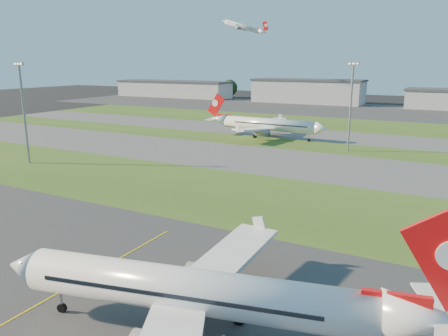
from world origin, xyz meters
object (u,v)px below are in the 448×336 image
Objects in this scene: airliner_parked at (196,293)px; airliner_taxiing at (268,125)px; light_mast_centre at (351,101)px; light_mast_west at (23,106)px.

airliner_parked is 115.00m from airliner_taxiing.
light_mast_centre is (30.03, -10.01, 10.21)m from airliner_taxiing.
airliner_taxiing is 1.63× the size of light_mast_west.
airliner_taxiing is at bearing 161.56° from light_mast_centre.
airliner_parked is 99.33m from light_mast_centre.
light_mast_west is (-78.13, 42.47, 10.21)m from airliner_parked.
airliner_parked is 0.99× the size of airliner_taxiing.
light_mast_centre reaches higher than airliner_parked.
light_mast_west is 89.64m from light_mast_centre.
airliner_taxiing is at bearing 96.56° from airliner_parked.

